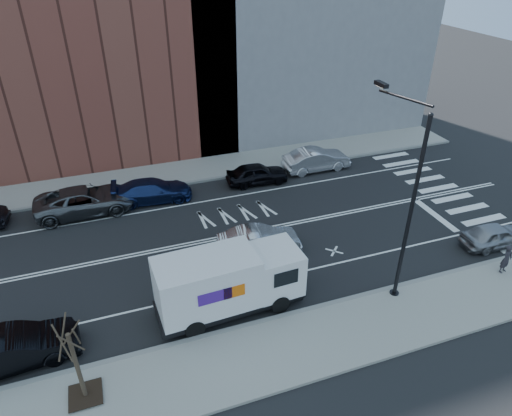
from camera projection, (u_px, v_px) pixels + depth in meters
ground at (212, 240)px, 25.69m from camera, size 120.00×120.00×0.00m
sidewalk_near at (267, 355)px, 18.55m from camera, size 44.00×3.60×0.15m
sidewalk_far at (180, 172)px, 32.75m from camera, size 44.00×3.60×0.15m
curb_near at (252, 324)px, 19.99m from camera, size 44.00×0.25×0.17m
curb_far at (185, 183)px, 31.29m from camera, size 44.00×0.25×0.17m
crosswalk at (445, 193)px, 30.28m from camera, size 3.00×14.00×0.01m
road_markings at (212, 240)px, 25.68m from camera, size 40.00×8.60×0.01m
bldg_brick at (27, 0)px, 30.30m from camera, size 26.00×10.00×22.00m
streetlight at (406, 198)px, 19.50m from camera, size 0.44×4.02×9.34m
street_tree at (79, 372)px, 16.15m from camera, size 1.20×1.20×3.75m
fedex_van at (228, 281)px, 20.16m from camera, size 6.74×2.61×3.04m
far_parked_c at (85, 201)px, 27.81m from camera, size 5.93×2.82×1.63m
far_parked_d at (152, 191)px, 29.10m from camera, size 5.13×2.46×1.44m
far_parked_e at (257, 174)px, 31.16m from camera, size 4.28×1.91×1.43m
far_parked_f at (316, 160)px, 32.91m from camera, size 4.87×1.74×1.60m
driving_sedan at (259, 241)px, 24.30m from camera, size 4.55×2.01×1.45m
near_parked_rear_a at (14, 349)px, 17.89m from camera, size 4.95×2.06×1.59m
near_parked_front at (496, 235)px, 24.88m from camera, size 3.97×1.81×1.32m
pedestrian at (507, 259)px, 22.63m from camera, size 0.64×0.49×1.56m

